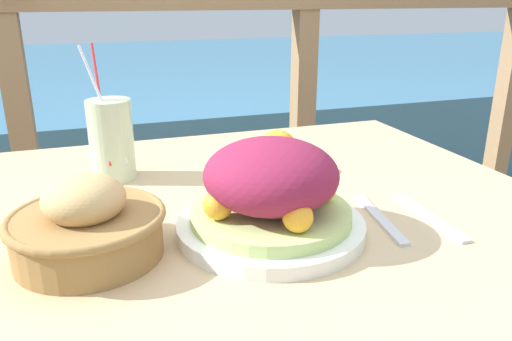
# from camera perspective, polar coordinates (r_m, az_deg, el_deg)

# --- Properties ---
(patio_table) EXTENTS (0.96, 0.92, 0.71)m
(patio_table) POSITION_cam_1_polar(r_m,az_deg,el_deg) (0.85, 1.42, -10.12)
(patio_table) COLOR tan
(patio_table) RESTS_ON ground_plane
(railing_fence) EXTENTS (2.80, 0.08, 1.08)m
(railing_fence) POSITION_cam_1_polar(r_m,az_deg,el_deg) (1.63, -9.52, 9.81)
(railing_fence) COLOR #937551
(railing_fence) RESTS_ON ground_plane
(sea_backdrop) EXTENTS (12.00, 4.00, 0.53)m
(sea_backdrop) POSITION_cam_1_polar(r_m,az_deg,el_deg) (4.17, -15.00, 8.07)
(sea_backdrop) COLOR teal
(sea_backdrop) RESTS_ON ground_plane
(salad_plate) EXTENTS (0.27, 0.27, 0.14)m
(salad_plate) POSITION_cam_1_polar(r_m,az_deg,el_deg) (0.70, 1.73, -2.70)
(salad_plate) COLOR white
(salad_plate) RESTS_ON patio_table
(drink_glass) EXTENTS (0.08, 0.08, 0.24)m
(drink_glass) POSITION_cam_1_polar(r_m,az_deg,el_deg) (0.95, -16.20, 3.43)
(drink_glass) COLOR beige
(drink_glass) RESTS_ON patio_table
(bread_basket) EXTENTS (0.20, 0.20, 0.11)m
(bread_basket) POSITION_cam_1_polar(r_m,az_deg,el_deg) (0.68, -18.73, -5.95)
(bread_basket) COLOR olive
(bread_basket) RESTS_ON patio_table
(fork) EXTENTS (0.04, 0.18, 0.00)m
(fork) POSITION_cam_1_polar(r_m,az_deg,el_deg) (0.79, 13.91, -5.25)
(fork) COLOR silver
(fork) RESTS_ON patio_table
(knife) EXTENTS (0.02, 0.18, 0.00)m
(knife) POSITION_cam_1_polar(r_m,az_deg,el_deg) (0.81, 19.10, -4.94)
(knife) COLOR silver
(knife) RESTS_ON patio_table
(orange_near_basket) EXTENTS (0.08, 0.08, 0.08)m
(orange_near_basket) POSITION_cam_1_polar(r_m,az_deg,el_deg) (0.96, 2.43, 2.25)
(orange_near_basket) COLOR #F9A328
(orange_near_basket) RESTS_ON patio_table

